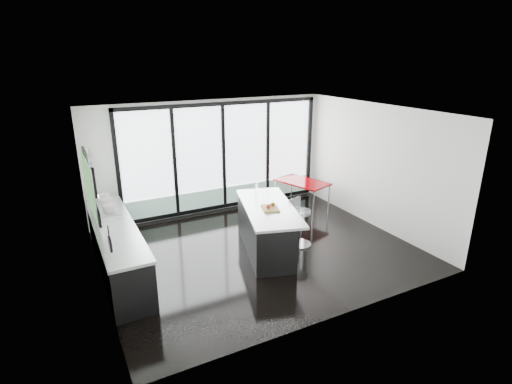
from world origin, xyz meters
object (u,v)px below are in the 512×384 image
bar_stool_far (279,220)px  red_table (302,194)px  island (265,227)px  bar_stool_near (300,228)px

bar_stool_far → red_table: bearing=46.0°
island → bar_stool_near: size_ratio=3.18×
red_table → island: bearing=-140.5°
island → red_table: size_ratio=1.85×
bar_stool_near → bar_stool_far: 0.67m
island → bar_stool_near: 0.77m
bar_stool_near → bar_stool_far: bar_stool_near is taller
bar_stool_near → red_table: bar_stool_near is taller
island → bar_stool_far: size_ratio=3.56×
island → bar_stool_near: (0.74, -0.18, -0.09)m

